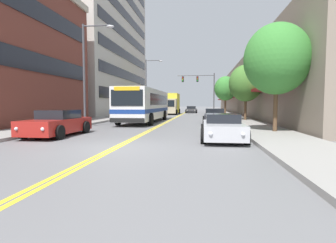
{
  "coord_description": "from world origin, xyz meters",
  "views": [
    {
      "loc": [
        3.34,
        -9.71,
        1.7
      ],
      "look_at": [
        0.26,
        13.61,
        0.12
      ],
      "focal_mm": 28.0,
      "sensor_mm": 36.0,
      "label": 1
    }
  ],
  "objects": [
    {
      "name": "office_tower_left",
      "position": [
        -14.79,
        32.22,
        14.1
      ],
      "size": [
        12.08,
        26.65,
        28.2
      ],
      "color": "#BCB7AD",
      "rests_on": "ground_plane"
    },
    {
      "name": "storefront_row_right",
      "position": [
        12.78,
        37.0,
        4.07
      ],
      "size": [
        9.1,
        68.0,
        8.14
      ],
      "color": "gray",
      "rests_on": "ground_plane"
    },
    {
      "name": "street_tree_right_far",
      "position": [
        6.58,
        28.75,
        3.9
      ],
      "size": [
        3.15,
        3.15,
        5.48
      ],
      "color": "brown",
      "rests_on": "sidewalk_right"
    },
    {
      "name": "car_beige_parked_left_far",
      "position": [
        -4.35,
        33.77,
        0.59
      ],
      "size": [
        2.17,
        4.13,
        1.27
      ],
      "color": "#BCAD89",
      "rests_on": "ground_plane"
    },
    {
      "name": "street_lamp_left_near",
      "position": [
        -4.95,
        8.68,
        4.49
      ],
      "size": [
        2.41,
        0.28,
        7.47
      ],
      "color": "#47474C",
      "rests_on": "ground_plane"
    },
    {
      "name": "car_dark_grey_moving_lead",
      "position": [
        1.24,
        40.23,
        0.59
      ],
      "size": [
        2.18,
        4.28,
        1.27
      ],
      "color": "#38383D",
      "rests_on": "ground_plane"
    },
    {
      "name": "ground_plane",
      "position": [
        0.0,
        37.0,
        0.0
      ],
      "size": [
        240.0,
        240.0,
        0.0
      ],
      "primitive_type": "plane",
      "color": "slate"
    },
    {
      "name": "car_red_parked_left_near",
      "position": [
        -4.32,
        3.32,
        0.65
      ],
      "size": [
        2.08,
        4.68,
        1.37
      ],
      "color": "maroon",
      "rests_on": "ground_plane"
    },
    {
      "name": "sidewalk_left",
      "position": [
        -7.03,
        37.0,
        0.08
      ],
      "size": [
        3.05,
        106.0,
        0.16
      ],
      "color": "gray",
      "rests_on": "ground_plane"
    },
    {
      "name": "street_lamp_left_far",
      "position": [
        -4.94,
        30.02,
        5.03
      ],
      "size": [
        2.63,
        0.28,
        8.46
      ],
      "color": "#47474C",
      "rests_on": "ground_plane"
    },
    {
      "name": "car_slate_blue_parked_left_mid",
      "position": [
        -4.37,
        27.42,
        0.66
      ],
      "size": [
        2.06,
        4.67,
        1.43
      ],
      "color": "#475675",
      "rests_on": "ground_plane"
    },
    {
      "name": "street_tree_right_mid",
      "position": [
        7.45,
        16.39,
        3.69
      ],
      "size": [
        3.2,
        3.2,
        5.3
      ],
      "color": "brown",
      "rests_on": "sidewalk_right"
    },
    {
      "name": "traffic_signal_mast",
      "position": [
        3.15,
        34.37,
        4.82
      ],
      "size": [
        6.17,
        0.38,
        6.76
      ],
      "color": "#47474C",
      "rests_on": "ground_plane"
    },
    {
      "name": "city_bus",
      "position": [
        -2.01,
        14.62,
        1.69
      ],
      "size": [
        2.96,
        12.26,
        2.97
      ],
      "color": "silver",
      "rests_on": "ground_plane"
    },
    {
      "name": "centre_line",
      "position": [
        0.0,
        37.0,
        0.0
      ],
      "size": [
        0.34,
        106.0,
        0.01
      ],
      "color": "yellow",
      "rests_on": "ground_plane"
    },
    {
      "name": "car_charcoal_parked_right_mid",
      "position": [
        4.38,
        13.18,
        0.6
      ],
      "size": [
        2.04,
        4.35,
        1.3
      ],
      "color": "#232328",
      "rests_on": "ground_plane"
    },
    {
      "name": "box_truck",
      "position": [
        -1.82,
        33.11,
        1.71
      ],
      "size": [
        2.63,
        6.94,
        3.42
      ],
      "color": "#BCAD89",
      "rests_on": "ground_plane"
    },
    {
      "name": "sidewalk_right",
      "position": [
        7.03,
        37.0,
        0.08
      ],
      "size": [
        3.05,
        106.0,
        0.16
      ],
      "color": "gray",
      "rests_on": "ground_plane"
    },
    {
      "name": "street_tree_right_near",
      "position": [
        7.4,
        5.68,
        4.18
      ],
      "size": [
        3.58,
        3.58,
        5.99
      ],
      "color": "brown",
      "rests_on": "sidewalk_right"
    },
    {
      "name": "car_silver_parked_right_foreground",
      "position": [
        4.28,
        2.9,
        0.59
      ],
      "size": [
        2.03,
        4.63,
        1.23
      ],
      "color": "#B7B7BC",
      "rests_on": "ground_plane"
    }
  ]
}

